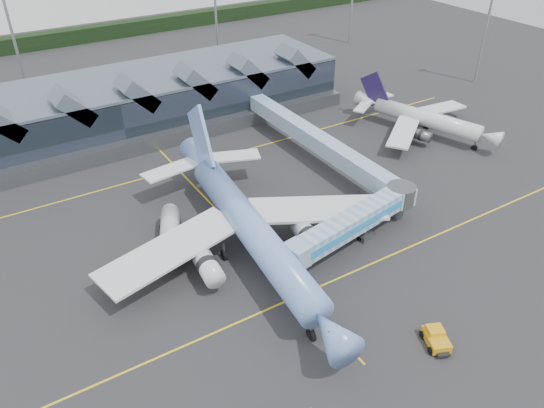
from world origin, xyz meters
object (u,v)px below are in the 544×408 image
jet_bridge (362,218)px  fuel_truck (170,232)px  main_airliner (247,223)px  pushback_tug (436,338)px  regional_jet (422,117)px

jet_bridge → fuel_truck: bearing=140.0°
fuel_truck → main_airliner: bearing=-16.1°
jet_bridge → pushback_tug: 19.17m
regional_jet → jet_bridge: regional_jet is taller
jet_bridge → pushback_tug: size_ratio=5.49×
regional_jet → jet_bridge: size_ratio=1.21×
jet_bridge → fuel_truck: (-21.86, 12.67, -1.71)m
main_airliner → jet_bridge: main_airliner is taller
regional_jet → fuel_truck: regional_jet is taller
main_airliner → regional_jet: (45.18, 14.23, -1.20)m
fuel_truck → pushback_tug: (17.09, -30.99, -1.25)m
main_airliner → jet_bridge: size_ratio=1.97×
regional_jet → jet_bridge: bearing=-165.0°
jet_bridge → pushback_tug: jet_bridge is taller
main_airliner → pushback_tug: (9.04, -24.42, -3.57)m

